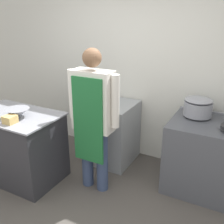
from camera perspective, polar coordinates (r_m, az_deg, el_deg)
name	(u,v)px	position (r m, az deg, el deg)	size (l,w,h in m)	color
wall_back	(136,67)	(3.80, 5.31, 9.67)	(8.00, 0.05, 2.70)	silver
prep_counter	(18,146)	(3.66, -19.77, -6.94)	(1.16, 0.73, 0.90)	#2D2D33
stove	(209,157)	(3.42, 20.34, -9.22)	(0.97, 0.75, 0.90)	#4C4F56
fridge_unit	(113,132)	(3.83, 0.14, -4.47)	(0.60, 0.66, 0.89)	#93999E
person_cook	(93,114)	(3.01, -4.14, -0.43)	(0.65, 0.24, 1.74)	#38476B
mixing_bowl	(18,113)	(3.34, -19.84, -0.19)	(0.29, 0.29, 0.11)	gray
plastic_tub	(10,119)	(3.20, -21.32, -1.50)	(0.13, 0.13, 0.09)	#D8B266
stock_pot	(198,106)	(3.33, 18.24, 1.15)	(0.34, 0.34, 0.23)	gray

